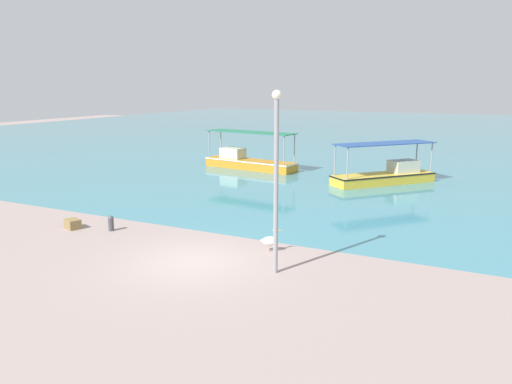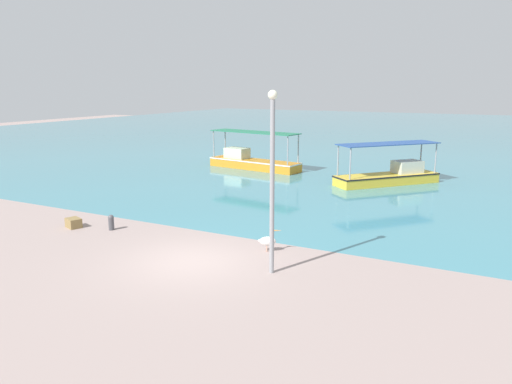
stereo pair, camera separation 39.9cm
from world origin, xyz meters
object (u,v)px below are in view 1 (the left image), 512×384
Objects in this scene: pelican at (270,241)px; cargo_crate at (73,224)px; fishing_boat_near_right at (248,160)px; mooring_bollard at (111,223)px; fishing_boat_far_right at (386,174)px; lamp_post at (276,173)px.

cargo_crate is at bearing -172.95° from pelican.
fishing_boat_near_right reaches higher than mooring_bollard.
mooring_bollard is at bearing -175.17° from pelican.
pelican is 1.32× the size of mooring_bollard.
pelican is at bearing 7.05° from cargo_crate.
mooring_bollard reaches higher than cargo_crate.
fishing_boat_near_right reaches higher than fishing_boat_far_right.
pelican is 3.34m from lamp_post.
fishing_boat_far_right is 13.93m from pelican.
pelican is at bearing -93.65° from fishing_boat_far_right.
fishing_boat_near_right is (-9.54, 1.05, 0.02)m from fishing_boat_far_right.
pelican is at bearing 4.83° from mooring_bollard.
fishing_boat_near_right is 15.97m from cargo_crate.
cargo_crate is at bearing -163.98° from mooring_bollard.
fishing_boat_far_right is 7.18× the size of pelican.
fishing_boat_near_right is at bearing 120.01° from lamp_post.
fishing_boat_near_right is 17.28m from pelican.
pelican is at bearing 119.77° from lamp_post.
fishing_boat_far_right is 17.43m from cargo_crate.
fishing_boat_far_right is at bearing 86.35° from pelican.
pelican reaches higher than cargo_crate.
cargo_crate is at bearing 175.53° from lamp_post.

